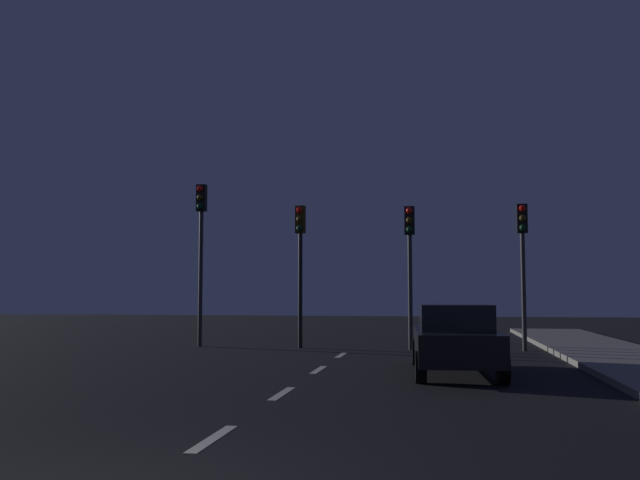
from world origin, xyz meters
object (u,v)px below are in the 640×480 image
Objects in this scene: traffic_signal_far_left at (201,233)px; car_stopped_ahead at (455,338)px; traffic_signal_far_right at (523,247)px; traffic_signal_center_right at (410,248)px; traffic_signal_center_left at (300,247)px.

car_stopped_ahead is (8.15, -6.39, -2.99)m from traffic_signal_far_left.
traffic_signal_far_left is 1.20× the size of traffic_signal_far_right.
car_stopped_ahead is at bearing -79.29° from traffic_signal_center_right.
traffic_signal_far_left is 1.20× the size of traffic_signal_center_right.
traffic_signal_far_right is (7.02, -0.00, -0.06)m from traffic_signal_center_left.
traffic_signal_far_left is at bearing 179.97° from traffic_signal_center_left.
traffic_signal_center_right is (6.95, -0.00, -0.57)m from traffic_signal_far_left.
traffic_signal_far_right is at bearing -0.00° from traffic_signal_center_left.
traffic_signal_center_right is 3.47m from traffic_signal_far_right.
traffic_signal_center_left is 1.02× the size of traffic_signal_center_right.
car_stopped_ahead is (1.21, -6.38, -2.42)m from traffic_signal_center_right.
traffic_signal_far_left is 3.44m from traffic_signal_center_left.
traffic_signal_center_left is 1.02× the size of traffic_signal_far_right.
traffic_signal_far_left is 10.78m from car_stopped_ahead.
traffic_signal_center_right reaches higher than car_stopped_ahead.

